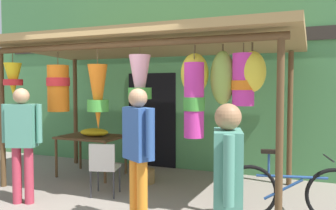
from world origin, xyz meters
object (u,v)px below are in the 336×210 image
display_table (91,140)px  flower_heap_on_table (95,132)px  folding_chair (104,165)px  vendor_in_orange (227,184)px  customer_foreground (22,136)px  parked_bicycle (291,192)px  wicker_basket_by_table (144,176)px  shopper_by_bananas (138,146)px

display_table → flower_heap_on_table: size_ratio=2.05×
folding_chair → vendor_in_orange: size_ratio=0.53×
folding_chair → customer_foreground: size_ratio=0.50×
folding_chair → parked_bicycle: bearing=3.2°
display_table → wicker_basket_by_table: size_ratio=3.07×
flower_heap_on_table → parked_bicycle: size_ratio=0.34×
customer_foreground → shopper_by_bananas: bearing=-3.4°
display_table → shopper_by_bananas: bearing=-43.1°
display_table → customer_foreground: 1.77m
folding_chair → customer_foreground: bearing=-141.6°
flower_heap_on_table → vendor_in_orange: 4.30m
folding_chair → customer_foreground: customer_foreground is taller
parked_bicycle → wicker_basket_by_table: bearing=162.9°
wicker_basket_by_table → vendor_in_orange: (2.13, -2.75, 0.81)m
flower_heap_on_table → wicker_basket_by_table: 1.32m
wicker_basket_by_table → customer_foreground: 2.20m
vendor_in_orange → folding_chair: bearing=142.3°
folding_chair → display_table: bearing=133.0°
display_table → customer_foreground: size_ratio=0.70×
display_table → parked_bicycle: bearing=-13.1°
wicker_basket_by_table → shopper_by_bananas: shopper_by_bananas is taller
folding_chair → parked_bicycle: size_ratio=0.49×
shopper_by_bananas → display_table: bearing=136.9°
display_table → vendor_in_orange: vendor_in_orange is taller
flower_heap_on_table → shopper_by_bananas: shopper_by_bananas is taller
shopper_by_bananas → folding_chair: bearing=140.9°
parked_bicycle → shopper_by_bananas: 2.07m
flower_heap_on_table → wicker_basket_by_table: bearing=-4.8°
customer_foreground → shopper_by_bananas: (1.96, -0.12, 0.00)m
wicker_basket_by_table → customer_foreground: (-1.15, -1.65, 0.88)m
flower_heap_on_table → folding_chair: flower_heap_on_table is taller
folding_chair → wicker_basket_by_table: (0.23, 0.92, -0.38)m
flower_heap_on_table → shopper_by_bananas: 2.67m
parked_bicycle → customer_foreground: (-3.66, -0.88, 0.65)m
flower_heap_on_table → vendor_in_orange: bearing=-41.3°
folding_chair → shopper_by_bananas: shopper_by_bananas is taller
folding_chair → shopper_by_bananas: (1.04, -0.85, 0.50)m
display_table → folding_chair: folding_chair is taller
display_table → wicker_basket_by_table: display_table is taller
shopper_by_bananas → parked_bicycle: bearing=30.5°
vendor_in_orange → shopper_by_bananas: size_ratio=0.93×
display_table → customer_foreground: customer_foreground is taller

